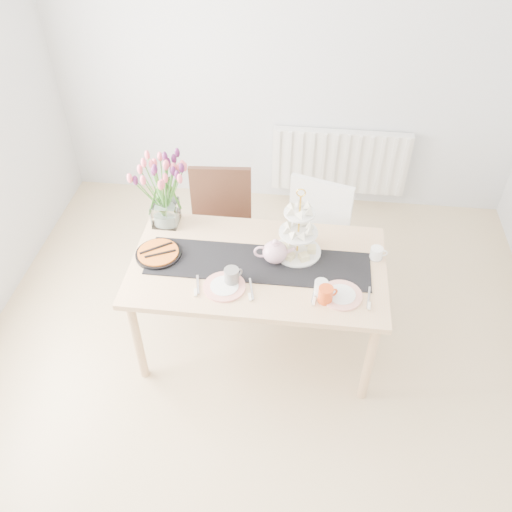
# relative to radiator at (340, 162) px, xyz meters

# --- Properties ---
(room_shell) EXTENTS (4.50, 4.50, 4.50)m
(room_shell) POSITION_rel_radiator_xyz_m (-0.50, -2.19, 0.85)
(room_shell) COLOR tan
(room_shell) RESTS_ON ground
(radiator) EXTENTS (1.20, 0.08, 0.60)m
(radiator) POSITION_rel_radiator_xyz_m (0.00, 0.00, 0.00)
(radiator) COLOR white
(radiator) RESTS_ON room_shell
(dining_table) EXTENTS (1.60, 0.90, 0.75)m
(dining_table) POSITION_rel_radiator_xyz_m (-0.54, -1.73, 0.22)
(dining_table) COLOR tan
(dining_table) RESTS_ON ground
(chair_brown) EXTENTS (0.49, 0.49, 0.92)m
(chair_brown) POSITION_rel_radiator_xyz_m (-0.90, -1.06, 0.09)
(chair_brown) COLOR #331C12
(chair_brown) RESTS_ON ground
(chair_white) EXTENTS (0.57, 0.57, 0.93)m
(chair_white) POSITION_rel_radiator_xyz_m (-0.20, -1.15, 0.09)
(chair_white) COLOR white
(chair_white) RESTS_ON ground
(table_runner) EXTENTS (1.40, 0.35, 0.01)m
(table_runner) POSITION_rel_radiator_xyz_m (-0.54, -1.73, 0.30)
(table_runner) COLOR black
(table_runner) RESTS_ON dining_table
(tulip_vase) EXTENTS (0.61, 0.61, 0.52)m
(tulip_vase) POSITION_rel_radiator_xyz_m (-1.20, -1.39, 0.64)
(tulip_vase) COLOR silver
(tulip_vase) RESTS_ON dining_table
(cake_stand) EXTENTS (0.30, 0.30, 0.45)m
(cake_stand) POSITION_rel_radiator_xyz_m (-0.30, -1.60, 0.43)
(cake_stand) COLOR gold
(cake_stand) RESTS_ON dining_table
(teapot) EXTENTS (0.27, 0.23, 0.16)m
(teapot) POSITION_rel_radiator_xyz_m (-0.44, -1.69, 0.38)
(teapot) COLOR silver
(teapot) RESTS_ON dining_table
(cream_jug) EXTENTS (0.08, 0.08, 0.08)m
(cream_jug) POSITION_rel_radiator_xyz_m (0.20, -1.59, 0.34)
(cream_jug) COLOR white
(cream_jug) RESTS_ON dining_table
(tart_tin) EXTENTS (0.29, 0.29, 0.04)m
(tart_tin) POSITION_rel_radiator_xyz_m (-1.18, -1.73, 0.32)
(tart_tin) COLOR black
(tart_tin) RESTS_ON dining_table
(mug_grey) EXTENTS (0.13, 0.13, 0.11)m
(mug_grey) POSITION_rel_radiator_xyz_m (-0.68, -1.91, 0.35)
(mug_grey) COLOR slate
(mug_grey) RESTS_ON dining_table
(mug_white) EXTENTS (0.11, 0.11, 0.10)m
(mug_white) POSITION_rel_radiator_xyz_m (-0.14, -1.94, 0.35)
(mug_white) COLOR silver
(mug_white) RESTS_ON dining_table
(mug_orange) EXTENTS (0.12, 0.12, 0.10)m
(mug_orange) POSITION_rel_radiator_xyz_m (-0.11, -2.00, 0.35)
(mug_orange) COLOR #DD4918
(mug_orange) RESTS_ON dining_table
(plate_left) EXTENTS (0.31, 0.31, 0.01)m
(plate_left) POSITION_rel_radiator_xyz_m (-0.71, -1.96, 0.31)
(plate_left) COLOR white
(plate_left) RESTS_ON dining_table
(plate_right) EXTENTS (0.27, 0.27, 0.01)m
(plate_right) POSITION_rel_radiator_xyz_m (-0.02, -1.95, 0.31)
(plate_right) COLOR white
(plate_right) RESTS_ON dining_table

